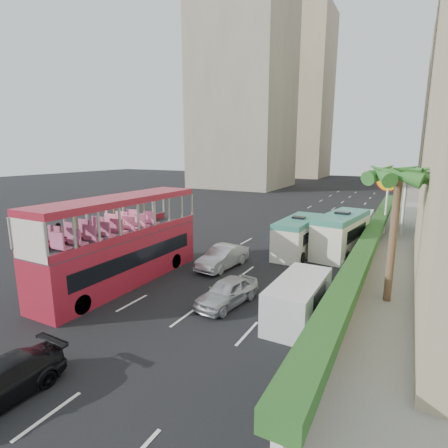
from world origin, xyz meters
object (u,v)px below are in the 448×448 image
Objects in this scene: van_asset at (316,237)px; minibus_far at (341,234)px; minibus_near at (298,236)px; palm_tree at (393,239)px; double_decker_bus at (122,241)px; shell_station at (428,204)px; car_silver_lane_b at (227,304)px; car_silver_lane_a at (223,268)px; panel_van_far at (362,221)px; panel_van_near at (298,300)px.

van_asset is 5.24m from minibus_far.
palm_tree is (6.50, -6.47, 2.04)m from minibus_near.
shell_station reaches higher than double_decker_bus.
double_decker_bus is at bearing -169.21° from car_silver_lane_b.
shell_station is (5.90, 10.89, 1.25)m from minibus_far.
car_silver_lane_b is at bearing -53.52° from car_silver_lane_a.
van_asset is 0.64× the size of minibus_far.
car_silver_lane_b is 21.42m from panel_van_far.
minibus_far is 12.45m from shell_station.
panel_van_far is (10.49, 21.23, -1.65)m from double_decker_bus.
palm_tree is at bearing 16.16° from double_decker_bus.
car_silver_lane_b is at bearing -151.46° from palm_tree.
shell_station is at bearing 55.18° from double_decker_bus.
double_decker_bus is at bearing -122.06° from van_asset.
double_decker_bus is 2.80× the size of car_silver_lane_b.
minibus_near is 11.23m from panel_van_far.
minibus_near reaches higher than car_silver_lane_b.
car_silver_lane_b is at bearing -97.22° from minibus_far.
van_asset is at bearing -142.29° from shell_station.
minibus_far is at bearing 114.52° from palm_tree.
double_decker_bus is 18.01m from van_asset.
double_decker_bus reaches higher than minibus_near.
car_silver_lane_b is at bearing -112.09° from shell_station.
minibus_far reaches higher than panel_van_near.
shell_station reaches higher than panel_van_near.
van_asset is 0.68× the size of palm_tree.
palm_tree reaches higher than panel_van_far.
car_silver_lane_a is 10.55m from palm_tree.
car_silver_lane_a is 0.65× the size of minibus_far.
car_silver_lane_b is 0.90× the size of van_asset.
shell_station is at bearing 61.97° from car_silver_lane_a.
car_silver_lane_b is 3.70m from panel_van_near.
minibus_near is at bearing 107.02° from panel_van_near.
panel_van_near is (6.44, -4.75, 0.95)m from car_silver_lane_a.
double_decker_bus reaches higher than car_silver_lane_a.
palm_tree is 19.14m from shell_station.
minibus_near reaches higher than car_silver_lane_a.
panel_van_near is 20.95m from panel_van_far.
panel_van_near reaches higher than car_silver_lane_b.
minibus_far is 9.15m from panel_van_far.
palm_tree reaches higher than double_decker_bus.
shell_station is (12.14, 17.98, 2.75)m from car_silver_lane_a.
double_decker_bus is 1.72× the size of palm_tree.
minibus_near is 0.89× the size of minibus_far.
panel_van_near is (3.58, 0.12, 0.95)m from car_silver_lane_b.
minibus_near is 0.76× the size of shell_station.
panel_van_near reaches higher than van_asset.
minibus_far reaches higher than van_asset.
car_silver_lane_b is 12.51m from minibus_far.
double_decker_bus is at bearing -124.82° from shell_station.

